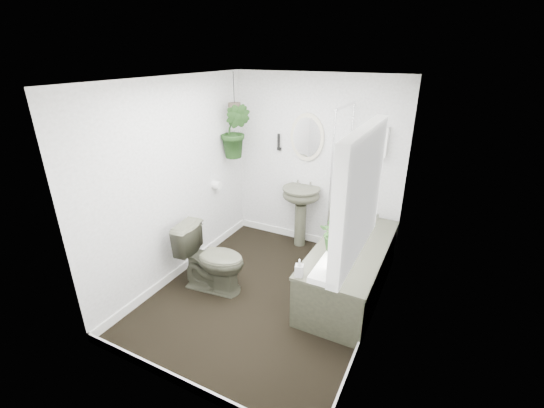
% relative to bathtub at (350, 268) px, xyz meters
% --- Properties ---
extents(floor, '(2.30, 2.80, 0.02)m').
position_rel_bathtub_xyz_m(floor, '(-0.80, -0.50, -0.30)').
color(floor, black).
rests_on(floor, ground).
extents(ceiling, '(2.30, 2.80, 0.02)m').
position_rel_bathtub_xyz_m(ceiling, '(-0.80, -0.50, 2.02)').
color(ceiling, white).
rests_on(ceiling, ground).
extents(wall_back, '(2.30, 0.02, 2.30)m').
position_rel_bathtub_xyz_m(wall_back, '(-0.80, 0.91, 0.86)').
color(wall_back, white).
rests_on(wall_back, ground).
extents(wall_front, '(2.30, 0.02, 2.30)m').
position_rel_bathtub_xyz_m(wall_front, '(-0.80, -1.91, 0.86)').
color(wall_front, white).
rests_on(wall_front, ground).
extents(wall_left, '(0.02, 2.80, 2.30)m').
position_rel_bathtub_xyz_m(wall_left, '(-1.96, -0.50, 0.86)').
color(wall_left, white).
rests_on(wall_left, ground).
extents(wall_right, '(0.02, 2.80, 2.30)m').
position_rel_bathtub_xyz_m(wall_right, '(0.36, -0.50, 0.86)').
color(wall_right, white).
rests_on(wall_right, ground).
extents(skirting, '(2.30, 2.80, 0.10)m').
position_rel_bathtub_xyz_m(skirting, '(-0.80, -0.50, -0.24)').
color(skirting, white).
rests_on(skirting, floor).
extents(bathtub, '(0.72, 1.72, 0.58)m').
position_rel_bathtub_xyz_m(bathtub, '(0.00, 0.00, 0.00)').
color(bathtub, '#4C4D3C').
rests_on(bathtub, floor).
extents(bath_screen, '(0.04, 0.72, 1.40)m').
position_rel_bathtub_xyz_m(bath_screen, '(-0.33, 0.49, 0.99)').
color(bath_screen, silver).
rests_on(bath_screen, bathtub).
extents(shower_box, '(0.20, 0.10, 0.35)m').
position_rel_bathtub_xyz_m(shower_box, '(0.00, 0.84, 1.26)').
color(shower_box, white).
rests_on(shower_box, wall_back).
extents(oval_mirror, '(0.46, 0.03, 0.62)m').
position_rel_bathtub_xyz_m(oval_mirror, '(-0.92, 0.87, 1.21)').
color(oval_mirror, beige).
rests_on(oval_mirror, wall_back).
extents(wall_sconce, '(0.04, 0.04, 0.22)m').
position_rel_bathtub_xyz_m(wall_sconce, '(-1.32, 0.86, 1.11)').
color(wall_sconce, black).
rests_on(wall_sconce, wall_back).
extents(toilet_roll_holder, '(0.11, 0.11, 0.11)m').
position_rel_bathtub_xyz_m(toilet_roll_holder, '(-1.90, 0.20, 0.61)').
color(toilet_roll_holder, white).
rests_on(toilet_roll_holder, wall_left).
extents(window_recess, '(0.08, 1.00, 0.90)m').
position_rel_bathtub_xyz_m(window_recess, '(0.29, -1.20, 1.36)').
color(window_recess, white).
rests_on(window_recess, wall_right).
extents(window_sill, '(0.18, 1.00, 0.04)m').
position_rel_bathtub_xyz_m(window_sill, '(0.22, -1.20, 0.94)').
color(window_sill, white).
rests_on(window_sill, wall_right).
extents(window_blinds, '(0.01, 0.86, 0.76)m').
position_rel_bathtub_xyz_m(window_blinds, '(0.24, -1.20, 1.36)').
color(window_blinds, white).
rests_on(window_blinds, wall_right).
extents(toilet, '(0.81, 0.52, 0.77)m').
position_rel_bathtub_xyz_m(toilet, '(-1.40, -0.65, 0.10)').
color(toilet, '#4C4D3C').
rests_on(toilet, floor).
extents(pedestal_sink, '(0.59, 0.54, 0.86)m').
position_rel_bathtub_xyz_m(pedestal_sink, '(-0.92, 0.74, 0.14)').
color(pedestal_sink, '#4C4D3C').
rests_on(pedestal_sink, floor).
extents(sill_plant, '(0.29, 0.27, 0.26)m').
position_rel_bathtub_xyz_m(sill_plant, '(0.18, -1.30, 1.09)').
color(sill_plant, black).
rests_on(sill_plant, window_sill).
extents(hanging_plant, '(0.46, 0.41, 0.72)m').
position_rel_bathtub_xyz_m(hanging_plant, '(-1.77, 0.51, 1.28)').
color(hanging_plant, black).
rests_on(hanging_plant, ceiling).
extents(soap_bottle, '(0.10, 0.10, 0.17)m').
position_rel_bathtub_xyz_m(soap_bottle, '(-0.29, -0.79, 0.38)').
color(soap_bottle, '#373434').
rests_on(soap_bottle, bathtub).
extents(hanging_pot, '(0.16, 0.16, 0.12)m').
position_rel_bathtub_xyz_m(hanging_pot, '(-1.77, 0.51, 1.58)').
color(hanging_pot, '#4B4034').
rests_on(hanging_pot, ceiling).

